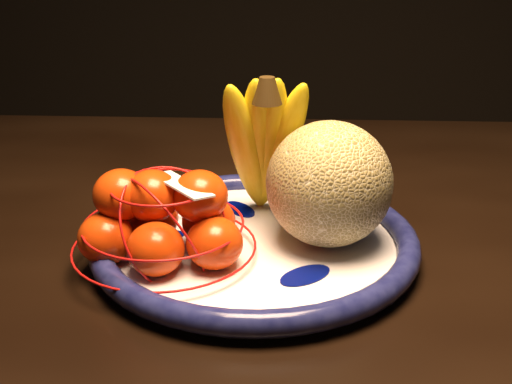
# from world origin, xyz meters

# --- Properties ---
(dining_table) EXTENTS (1.56, 1.01, 0.75)m
(dining_table) POSITION_xyz_m (0.12, 0.02, 0.67)
(dining_table) COLOR black
(dining_table) RESTS_ON ground
(fruit_bowl) EXTENTS (0.36, 0.36, 0.03)m
(fruit_bowl) POSITION_xyz_m (0.19, -0.09, 0.76)
(fruit_bowl) COLOR white
(fruit_bowl) RESTS_ON dining_table
(cantaloupe) EXTENTS (0.14, 0.14, 0.14)m
(cantaloupe) POSITION_xyz_m (0.27, -0.08, 0.83)
(cantaloupe) COLOR olive
(cantaloupe) RESTS_ON fruit_bowl
(banana_bunch) EXTENTS (0.13, 0.12, 0.19)m
(banana_bunch) POSITION_xyz_m (0.19, -0.02, 0.86)
(banana_bunch) COLOR yellow
(banana_bunch) RESTS_ON fruit_bowl
(mandarin_bag) EXTENTS (0.22, 0.22, 0.12)m
(mandarin_bag) POSITION_xyz_m (0.10, -0.13, 0.80)
(mandarin_bag) COLOR #E83F0C
(mandarin_bag) RESTS_ON fruit_bowl
(price_tag) EXTENTS (0.07, 0.07, 0.01)m
(price_tag) POSITION_xyz_m (0.12, -0.14, 0.85)
(price_tag) COLOR white
(price_tag) RESTS_ON mandarin_bag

